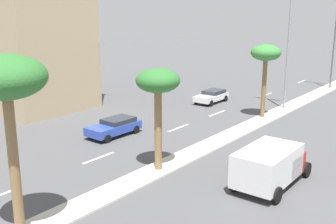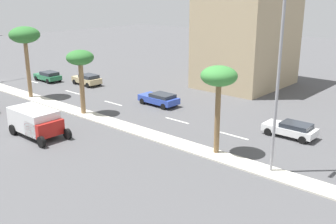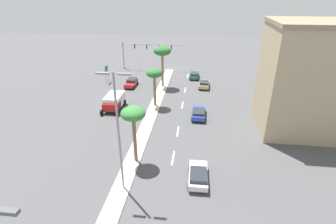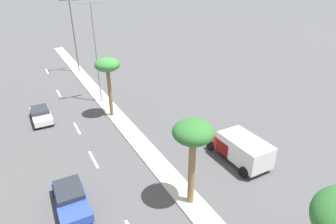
# 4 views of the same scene
# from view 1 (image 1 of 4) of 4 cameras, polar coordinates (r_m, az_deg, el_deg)

# --- Properties ---
(ground_plane) EXTENTS (160.00, 160.00, 0.00)m
(ground_plane) POSITION_cam_1_polar(r_m,az_deg,el_deg) (31.91, 7.70, -3.76)
(ground_plane) COLOR #4C4C4F
(median_curb) EXTENTS (1.80, 74.82, 0.12)m
(median_curb) POSITION_cam_1_polar(r_m,az_deg,el_deg) (39.06, 13.86, -0.62)
(median_curb) COLOR beige
(median_curb) RESTS_ON ground
(lane_stripe_near) EXTENTS (0.20, 2.80, 0.01)m
(lane_stripe_near) POSITION_cam_1_polar(r_m,az_deg,el_deg) (28.15, -9.61, -6.30)
(lane_stripe_near) COLOR silver
(lane_stripe_near) RESTS_ON ground
(lane_stripe_rear) EXTENTS (0.20, 2.80, 0.01)m
(lane_stripe_rear) POSITION_cam_1_polar(r_m,az_deg,el_deg) (34.58, 1.47, -2.21)
(lane_stripe_rear) COLOR silver
(lane_stripe_rear) RESTS_ON ground
(lane_stripe_far) EXTENTS (0.20, 2.80, 0.01)m
(lane_stripe_far) POSITION_cam_1_polar(r_m,az_deg,el_deg) (39.63, 6.85, -0.17)
(lane_stripe_far) COLOR silver
(lane_stripe_far) RESTS_ON ground
(lane_stripe_left) EXTENTS (0.20, 2.80, 0.01)m
(lane_stripe_left) POSITION_cam_1_polar(r_m,az_deg,el_deg) (49.26, 13.54, 2.36)
(lane_stripe_left) COLOR silver
(lane_stripe_left) RESTS_ON ground
(lane_stripe_outboard) EXTENTS (0.20, 2.80, 0.01)m
(lane_stripe_outboard) POSITION_cam_1_polar(r_m,az_deg,el_deg) (59.61, 18.07, 4.05)
(lane_stripe_outboard) COLOR silver
(lane_stripe_outboard) RESTS_ON ground
(commercial_building) EXTENTS (12.27, 9.39, 14.47)m
(commercial_building) POSITION_cam_1_polar(r_m,az_deg,el_deg) (43.81, -19.40, 10.10)
(commercial_building) COLOR tan
(commercial_building) RESTS_ON ground
(palm_tree_inboard) EXTENTS (3.32, 3.32, 7.91)m
(palm_tree_inboard) POSITION_cam_1_polar(r_m,az_deg,el_deg) (17.60, -21.59, 3.84)
(palm_tree_inboard) COLOR olive
(palm_tree_inboard) RESTS_ON median_curb
(palm_tree_near) EXTENTS (2.64, 2.64, 6.26)m
(palm_tree_near) POSITION_cam_1_polar(r_m,az_deg,el_deg) (24.22, -1.41, 3.73)
(palm_tree_near) COLOR olive
(palm_tree_near) RESTS_ON median_curb
(palm_tree_trailing) EXTENTS (2.66, 2.66, 6.59)m
(palm_tree_trailing) POSITION_cam_1_polar(r_m,az_deg,el_deg) (37.65, 13.43, 7.66)
(palm_tree_trailing) COLOR brown
(palm_tree_trailing) RESTS_ON median_curb
(street_lamp_far) EXTENTS (2.90, 0.24, 11.70)m
(street_lamp_far) POSITION_cam_1_polar(r_m,az_deg,el_deg) (41.70, 16.42, 9.60)
(street_lamp_far) COLOR gray
(street_lamp_far) RESTS_ON median_curb
(street_lamp_left) EXTENTS (2.90, 0.24, 11.19)m
(street_lamp_left) POSITION_cam_1_polar(r_m,az_deg,el_deg) (54.68, 22.18, 9.81)
(street_lamp_left) COLOR #515459
(street_lamp_left) RESTS_ON median_curb
(sedan_white_leading) EXTENTS (2.05, 4.34, 1.28)m
(sedan_white_leading) POSITION_cam_1_polar(r_m,az_deg,el_deg) (44.05, 6.10, 2.24)
(sedan_white_leading) COLOR silver
(sedan_white_leading) RESTS_ON ground
(sedan_blue_front) EXTENTS (2.15, 4.51, 1.33)m
(sedan_blue_front) POSITION_cam_1_polar(r_m,az_deg,el_deg) (32.64, -7.43, -2.00)
(sedan_blue_front) COLOR #2D47AD
(sedan_blue_front) RESTS_ON ground
(box_truck) EXTENTS (2.72, 5.59, 2.29)m
(box_truck) POSITION_cam_1_polar(r_m,az_deg,el_deg) (23.86, 14.03, -7.10)
(box_truck) COLOR #B21E19
(box_truck) RESTS_ON ground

